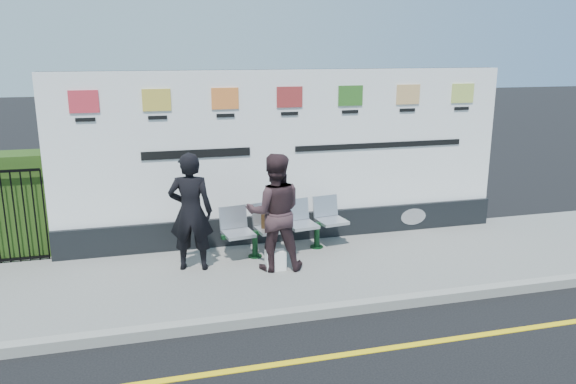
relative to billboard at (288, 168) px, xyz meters
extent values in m
plane|color=black|center=(-0.50, -3.85, -1.42)|extent=(80.00, 80.00, 0.00)
cube|color=slate|center=(-0.50, -1.35, -1.36)|extent=(14.00, 3.00, 0.12)
cube|color=gray|center=(-0.50, -2.85, -1.35)|extent=(14.00, 0.18, 0.14)
cube|color=yellow|center=(-0.50, -3.85, -1.42)|extent=(14.00, 0.10, 0.01)
cube|color=black|center=(0.00, 0.00, -1.05)|extent=(8.00, 0.30, 0.50)
cube|color=white|center=(0.00, 0.00, 0.45)|extent=(8.00, 0.14, 2.50)
imported|color=black|center=(-1.81, -1.00, -0.38)|extent=(0.76, 0.58, 1.85)
imported|color=#372327|center=(-0.57, -1.32, -0.39)|extent=(0.98, 0.82, 1.83)
cube|color=black|center=(-0.49, -0.72, -0.71)|extent=(0.33, 0.22, 0.24)
cube|color=white|center=(-0.58, -1.39, -1.15)|extent=(0.31, 0.18, 0.31)
camera|label=1|loc=(-2.49, -9.34, 2.04)|focal=35.00mm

